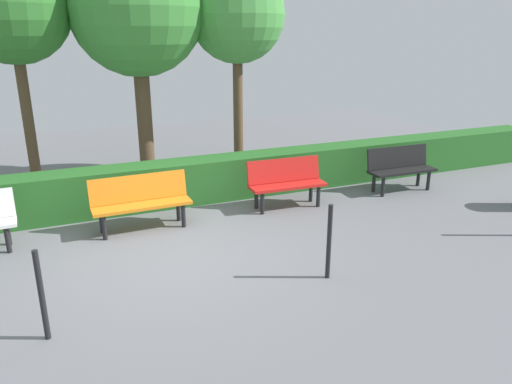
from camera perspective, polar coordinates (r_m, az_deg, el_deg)
The scene contains 10 objects.
ground_plane at distance 7.23m, azimuth -9.92°, elevation -6.63°, with size 19.98×19.98×0.00m, color slate.
bench_black at distance 9.98m, azimuth 16.58°, elevation 2.86°, with size 1.39×0.49×0.86m.
bench_red at distance 8.68m, azimuth 3.55°, elevation 1.30°, with size 1.40×0.52×0.86m.
bench_orange at distance 7.90m, azimuth -13.38°, elevation -0.90°, with size 1.55×0.49×0.86m.
hedge_row at distance 9.10m, azimuth -5.88°, elevation 1.50°, with size 15.98×0.62×0.78m, color #266023.
tree_near at distance 10.27m, azimuth -2.24°, elevation 19.95°, with size 1.91×1.91×4.29m.
tree_mid at distance 10.04m, azimuth -13.85°, elevation 20.09°, with size 2.56×2.56×4.71m.
tree_far at distance 10.14m, azimuth -26.82°, elevation 18.89°, with size 2.08×2.08×4.50m.
railing_post_mid at distance 6.21m, azimuth 8.57°, elevation -5.82°, with size 0.06×0.06×1.00m, color black.
railing_post_far at distance 5.43m, azimuth -23.87°, elevation -11.08°, with size 0.06×0.06×1.00m, color black.
Camera 1 is at (1.38, 6.42, 3.04)m, focal length 34.06 mm.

